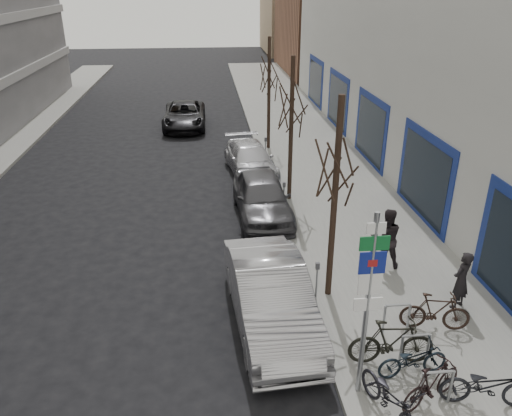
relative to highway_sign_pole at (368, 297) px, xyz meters
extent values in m
plane|color=black|center=(-2.40, 0.01, -2.46)|extent=(120.00, 120.00, 0.00)
cube|color=slate|center=(2.10, 10.01, -2.38)|extent=(5.00, 70.00, 0.15)
cube|color=brown|center=(10.60, 40.01, 1.54)|extent=(12.00, 14.00, 8.00)
cube|color=#937A5B|center=(11.10, 55.01, 2.04)|extent=(13.00, 12.00, 9.00)
cylinder|color=gray|center=(0.00, 0.01, -0.36)|extent=(0.10, 0.10, 4.20)
cube|color=white|center=(0.00, -0.02, 1.44)|extent=(0.35, 0.03, 0.22)
cube|color=#0C5926|center=(0.00, -0.02, 1.14)|extent=(0.55, 0.03, 0.28)
cube|color=navy|center=(0.00, -0.02, 0.74)|extent=(0.50, 0.03, 0.45)
cube|color=maroon|center=(0.00, -0.03, 0.74)|extent=(0.18, 0.02, 0.14)
cube|color=white|center=(0.00, -0.02, 0.29)|extent=(0.45, 0.03, 0.45)
cube|color=white|center=(0.00, -0.02, -0.16)|extent=(0.55, 0.03, 0.28)
cylinder|color=gray|center=(1.10, -0.49, -1.91)|extent=(0.06, 0.06, 0.80)
cylinder|color=gray|center=(1.70, -0.49, -1.91)|extent=(0.06, 0.06, 0.80)
cylinder|color=gray|center=(1.40, -0.49, -1.51)|extent=(0.60, 0.06, 0.06)
cylinder|color=gray|center=(1.10, 0.61, -1.91)|extent=(0.06, 0.06, 0.80)
cylinder|color=gray|center=(1.70, 0.61, -1.91)|extent=(0.06, 0.06, 0.80)
cylinder|color=gray|center=(1.40, 0.61, -1.51)|extent=(0.60, 0.06, 0.06)
cylinder|color=gray|center=(1.10, 1.71, -1.91)|extent=(0.06, 0.06, 0.80)
cylinder|color=gray|center=(1.70, 1.71, -1.91)|extent=(0.06, 0.06, 0.80)
cylinder|color=gray|center=(1.40, 1.71, -1.51)|extent=(0.60, 0.06, 0.06)
cylinder|color=black|center=(0.20, 3.51, 0.29)|extent=(0.16, 0.16, 5.50)
cylinder|color=black|center=(0.20, 10.01, 0.29)|extent=(0.16, 0.16, 5.50)
cylinder|color=black|center=(0.20, 16.51, 0.29)|extent=(0.16, 0.16, 5.50)
cylinder|color=gray|center=(-0.25, 3.01, -1.76)|extent=(0.05, 0.05, 1.10)
cube|color=#3F3F44|center=(-0.25, 3.01, -1.13)|extent=(0.10, 0.08, 0.18)
cylinder|color=gray|center=(-0.25, 8.51, -1.76)|extent=(0.05, 0.05, 1.10)
cube|color=#3F3F44|center=(-0.25, 8.51, -1.13)|extent=(0.10, 0.08, 0.18)
cylinder|color=gray|center=(-0.25, 14.01, -1.76)|extent=(0.05, 0.05, 1.10)
cube|color=#3F3F44|center=(-0.25, 14.01, -1.13)|extent=(0.10, 0.08, 0.18)
imported|color=black|center=(0.38, -0.74, -1.75)|extent=(1.06, 1.90, 1.11)
imported|color=black|center=(1.32, -0.45, -1.82)|extent=(1.66, 1.14, 0.98)
imported|color=black|center=(1.25, 0.32, -1.83)|extent=(1.60, 0.62, 0.95)
imported|color=black|center=(0.92, 0.73, -1.73)|extent=(1.94, 0.72, 1.15)
imported|color=black|center=(2.39, -0.60, -1.75)|extent=(1.90, 0.91, 1.12)
imported|color=black|center=(2.37, 1.77, -1.80)|extent=(1.74, 0.82, 1.02)
imported|color=#AAAAAF|center=(-1.49, 2.54, -1.64)|extent=(2.10, 5.10, 1.64)
imported|color=#48484C|center=(-1.00, 8.79, -1.67)|extent=(2.01, 4.69, 1.58)
imported|color=#B5B5BB|center=(-1.00, 13.28, -1.80)|extent=(2.36, 4.74, 1.32)
imported|color=black|center=(-4.12, 21.39, -1.74)|extent=(2.41, 5.16, 1.43)
imported|color=black|center=(3.37, 2.58, -1.51)|extent=(0.69, 0.64, 1.59)
imported|color=black|center=(2.15, 4.74, -1.38)|extent=(0.73, 0.53, 1.86)
camera|label=1|loc=(-2.88, -7.53, 5.38)|focal=35.00mm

